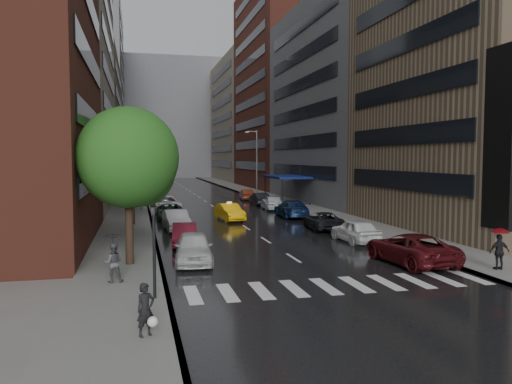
# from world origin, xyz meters

# --- Properties ---
(ground) EXTENTS (220.00, 220.00, 0.00)m
(ground) POSITION_xyz_m (0.00, 0.00, 0.00)
(ground) COLOR gray
(ground) RESTS_ON ground
(road) EXTENTS (14.00, 140.00, 0.01)m
(road) POSITION_xyz_m (0.00, 50.00, 0.01)
(road) COLOR black
(road) RESTS_ON ground
(sidewalk_left) EXTENTS (4.00, 140.00, 0.15)m
(sidewalk_left) POSITION_xyz_m (-9.00, 50.00, 0.07)
(sidewalk_left) COLOR gray
(sidewalk_left) RESTS_ON ground
(sidewalk_right) EXTENTS (4.00, 140.00, 0.15)m
(sidewalk_right) POSITION_xyz_m (9.00, 50.00, 0.07)
(sidewalk_right) COLOR gray
(sidewalk_right) RESTS_ON ground
(crosswalk) EXTENTS (13.15, 2.80, 0.01)m
(crosswalk) POSITION_xyz_m (0.20, -2.00, 0.01)
(crosswalk) COLOR silver
(crosswalk) RESTS_ON ground
(buildings_left) EXTENTS (8.00, 108.00, 38.00)m
(buildings_left) POSITION_xyz_m (-15.00, 58.79, 15.99)
(buildings_left) COLOR maroon
(buildings_left) RESTS_ON ground
(buildings_right) EXTENTS (8.05, 109.10, 36.00)m
(buildings_right) POSITION_xyz_m (15.00, 56.70, 15.03)
(buildings_right) COLOR #937A5B
(buildings_right) RESTS_ON ground
(building_far) EXTENTS (40.00, 14.00, 32.00)m
(building_far) POSITION_xyz_m (0.00, 118.00, 16.00)
(building_far) COLOR slate
(building_far) RESTS_ON ground
(tree_near) EXTENTS (4.99, 4.99, 7.95)m
(tree_near) POSITION_xyz_m (-8.60, 3.85, 5.44)
(tree_near) COLOR #382619
(tree_near) RESTS_ON ground
(tree_mid) EXTENTS (5.57, 5.57, 8.88)m
(tree_mid) POSITION_xyz_m (-8.60, 19.06, 6.08)
(tree_mid) COLOR #382619
(tree_mid) RESTS_ON ground
(tree_far) EXTENTS (4.59, 4.59, 7.32)m
(tree_far) POSITION_xyz_m (-8.60, 33.66, 5.01)
(tree_far) COLOR #382619
(tree_far) RESTS_ON ground
(taxi) EXTENTS (2.17, 4.65, 1.47)m
(taxi) POSITION_xyz_m (-0.49, 20.61, 0.74)
(taxi) COLOR #FCB50D
(taxi) RESTS_ON ground
(parked_cars_left) EXTENTS (3.06, 30.29, 1.60)m
(parked_cars_left) POSITION_xyz_m (-5.40, 18.38, 0.76)
(parked_cars_left) COLOR silver
(parked_cars_left) RESTS_ON ground
(parked_cars_right) EXTENTS (2.99, 44.35, 1.59)m
(parked_cars_right) POSITION_xyz_m (5.40, 17.42, 0.75)
(parked_cars_right) COLOR #4E0F14
(parked_cars_right) RESTS_ON ground
(ped_bag_walker) EXTENTS (0.71, 0.62, 1.60)m
(ped_bag_walker) POSITION_xyz_m (-7.98, -6.65, 0.92)
(ped_bag_walker) COLOR black
(ped_bag_walker) RESTS_ON sidewalk_left
(ped_black_umbrella) EXTENTS (0.96, 0.98, 2.09)m
(ped_black_umbrella) POSITION_xyz_m (-9.23, 0.24, 1.38)
(ped_black_umbrella) COLOR #48484D
(ped_black_umbrella) RESTS_ON sidewalk_left
(ped_red_umbrella) EXTENTS (1.03, 0.82, 2.01)m
(ped_red_umbrella) POSITION_xyz_m (8.43, -1.52, 1.33)
(ped_red_umbrella) COLOR black
(ped_red_umbrella) RESTS_ON sidewalk_right
(traffic_light) EXTENTS (0.18, 0.15, 3.45)m
(traffic_light) POSITION_xyz_m (-7.60, -2.62, 2.23)
(traffic_light) COLOR black
(traffic_light) RESTS_ON sidewalk_left
(street_lamp_left) EXTENTS (1.74, 0.22, 9.00)m
(street_lamp_left) POSITION_xyz_m (-7.72, 30.00, 4.89)
(street_lamp_left) COLOR gray
(street_lamp_left) RESTS_ON sidewalk_left
(street_lamp_right) EXTENTS (1.74, 0.22, 9.00)m
(street_lamp_right) POSITION_xyz_m (7.72, 45.00, 4.89)
(street_lamp_right) COLOR gray
(street_lamp_right) RESTS_ON sidewalk_right
(awning) EXTENTS (4.00, 8.00, 3.12)m
(awning) POSITION_xyz_m (8.98, 35.00, 3.13)
(awning) COLOR navy
(awning) RESTS_ON sidewalk_right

